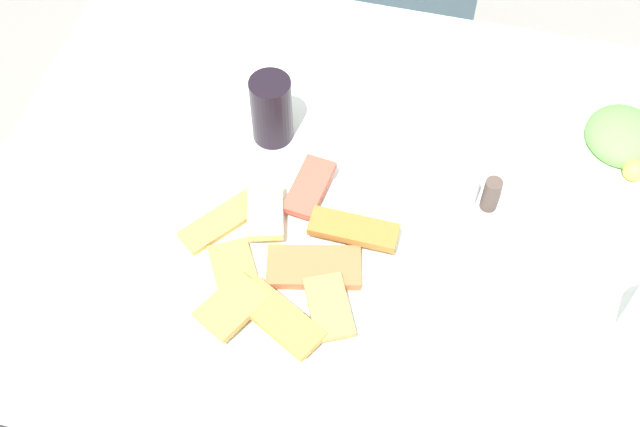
{
  "coord_description": "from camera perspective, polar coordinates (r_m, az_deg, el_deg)",
  "views": [
    {
      "loc": [
        0.15,
        -0.73,
        1.78
      ],
      "look_at": [
        -0.02,
        -0.05,
        0.76
      ],
      "focal_mm": 46.77,
      "sensor_mm": 36.0,
      "label": 1
    }
  ],
  "objects": [
    {
      "name": "salad_plate_greens",
      "position": [
        1.42,
        19.97,
        4.76
      ],
      "size": [
        0.22,
        0.22,
        0.06
      ],
      "color": "white",
      "rests_on": "dining_table"
    },
    {
      "name": "soda_can",
      "position": [
        1.32,
        -3.35,
        7.11
      ],
      "size": [
        0.07,
        0.07,
        0.12
      ],
      "primitive_type": "cylinder",
      "rotation": [
        0.0,
        0.0,
        3.2
      ],
      "color": "black",
      "rests_on": "dining_table"
    },
    {
      "name": "condiment_caddy",
      "position": [
        1.28,
        10.78,
        0.93
      ],
      "size": [
        0.11,
        0.11,
        0.07
      ],
      "color": "#B2B2B7",
      "rests_on": "dining_table"
    },
    {
      "name": "pide_platter",
      "position": [
        1.21,
        -2.28,
        -3.19
      ],
      "size": [
        0.33,
        0.34,
        0.04
      ],
      "color": "white",
      "rests_on": "dining_table"
    },
    {
      "name": "dining_table",
      "position": [
        1.35,
        1.34,
        -1.03
      ],
      "size": [
        1.11,
        0.9,
        0.73
      ],
      "color": "white",
      "rests_on": "ground_plane"
    },
    {
      "name": "paper_napkin",
      "position": [
        1.58,
        -9.45,
        13.12
      ],
      "size": [
        0.12,
        0.12,
        0.0
      ],
      "primitive_type": "cube",
      "rotation": [
        0.0,
        0.0,
        -0.01
      ],
      "color": "white",
      "rests_on": "dining_table"
    },
    {
      "name": "fork",
      "position": [
        1.56,
        -9.69,
        12.78
      ],
      "size": [
        0.16,
        0.02,
        0.0
      ],
      "primitive_type": "cube",
      "rotation": [
        0.0,
        0.0,
        -0.03
      ],
      "color": "silver",
      "rests_on": "paper_napkin"
    },
    {
      "name": "ground_plane",
      "position": [
        1.93,
        0.96,
        -11.78
      ],
      "size": [
        6.0,
        6.0,
        0.0
      ],
      "primitive_type": "plane",
      "color": "gray"
    },
    {
      "name": "spoon",
      "position": [
        1.59,
        -9.25,
        13.65
      ],
      "size": [
        0.17,
        0.02,
        0.0
      ],
      "primitive_type": "cube",
      "rotation": [
        0.0,
        0.0,
        -0.02
      ],
      "color": "silver",
      "rests_on": "paper_napkin"
    }
  ]
}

